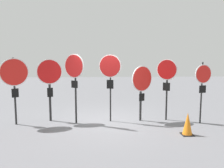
{
  "coord_description": "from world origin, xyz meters",
  "views": [
    {
      "loc": [
        -0.27,
        -7.8,
        2.3
      ],
      "look_at": [
        0.13,
        0.0,
        1.4
      ],
      "focal_mm": 35.0,
      "sensor_mm": 36.0,
      "label": 1
    }
  ],
  "objects_px": {
    "stop_sign_5": "(167,76)",
    "stop_sign_6": "(203,79)",
    "traffic_cone_0": "(188,124)",
    "stop_sign_2": "(74,73)",
    "stop_sign_4": "(142,83)",
    "stop_sign_0": "(14,76)",
    "stop_sign_1": "(50,78)",
    "stop_sign_3": "(110,71)"
  },
  "relations": [
    {
      "from": "stop_sign_3",
      "to": "traffic_cone_0",
      "type": "xyz_separation_m",
      "value": [
        2.28,
        -1.55,
        -1.51
      ]
    },
    {
      "from": "stop_sign_5",
      "to": "traffic_cone_0",
      "type": "bearing_deg",
      "value": -49.15
    },
    {
      "from": "stop_sign_1",
      "to": "stop_sign_3",
      "type": "xyz_separation_m",
      "value": [
        2.2,
        -0.17,
        0.25
      ]
    },
    {
      "from": "stop_sign_0",
      "to": "stop_sign_4",
      "type": "height_order",
      "value": "stop_sign_0"
    },
    {
      "from": "stop_sign_6",
      "to": "traffic_cone_0",
      "type": "distance_m",
      "value": 1.96
    },
    {
      "from": "stop_sign_4",
      "to": "traffic_cone_0",
      "type": "height_order",
      "value": "stop_sign_4"
    },
    {
      "from": "stop_sign_0",
      "to": "stop_sign_5",
      "type": "bearing_deg",
      "value": -30.83
    },
    {
      "from": "stop_sign_5",
      "to": "traffic_cone_0",
      "type": "relative_size",
      "value": 3.33
    },
    {
      "from": "stop_sign_4",
      "to": "stop_sign_6",
      "type": "bearing_deg",
      "value": -42.34
    },
    {
      "from": "stop_sign_1",
      "to": "traffic_cone_0",
      "type": "height_order",
      "value": "stop_sign_1"
    },
    {
      "from": "stop_sign_5",
      "to": "stop_sign_6",
      "type": "height_order",
      "value": "stop_sign_5"
    },
    {
      "from": "stop_sign_2",
      "to": "traffic_cone_0",
      "type": "bearing_deg",
      "value": 13.11
    },
    {
      "from": "stop_sign_2",
      "to": "stop_sign_4",
      "type": "distance_m",
      "value": 2.46
    },
    {
      "from": "stop_sign_2",
      "to": "traffic_cone_0",
      "type": "distance_m",
      "value": 4.06
    },
    {
      "from": "traffic_cone_0",
      "to": "stop_sign_0",
      "type": "bearing_deg",
      "value": 166.74
    },
    {
      "from": "stop_sign_1",
      "to": "stop_sign_2",
      "type": "relative_size",
      "value": 0.93
    },
    {
      "from": "stop_sign_0",
      "to": "stop_sign_4",
      "type": "distance_m",
      "value": 4.48
    },
    {
      "from": "stop_sign_0",
      "to": "stop_sign_3",
      "type": "distance_m",
      "value": 3.31
    },
    {
      "from": "stop_sign_5",
      "to": "stop_sign_2",
      "type": "bearing_deg",
      "value": -140.71
    },
    {
      "from": "stop_sign_1",
      "to": "stop_sign_6",
      "type": "xyz_separation_m",
      "value": [
        5.45,
        -0.54,
        -0.03
      ]
    },
    {
      "from": "stop_sign_0",
      "to": "stop_sign_1",
      "type": "xyz_separation_m",
      "value": [
        1.1,
        0.4,
        -0.09
      ]
    },
    {
      "from": "stop_sign_0",
      "to": "stop_sign_3",
      "type": "relative_size",
      "value": 0.96
    },
    {
      "from": "stop_sign_2",
      "to": "stop_sign_0",
      "type": "bearing_deg",
      "value": -145.34
    },
    {
      "from": "stop_sign_1",
      "to": "stop_sign_5",
      "type": "xyz_separation_m",
      "value": [
        4.3,
        -0.09,
        0.06
      ]
    },
    {
      "from": "stop_sign_0",
      "to": "stop_sign_1",
      "type": "relative_size",
      "value": 1.02
    },
    {
      "from": "stop_sign_0",
      "to": "stop_sign_5",
      "type": "height_order",
      "value": "stop_sign_0"
    },
    {
      "from": "stop_sign_0",
      "to": "stop_sign_6",
      "type": "xyz_separation_m",
      "value": [
        6.55,
        -0.14,
        -0.12
      ]
    },
    {
      "from": "stop_sign_2",
      "to": "stop_sign_4",
      "type": "height_order",
      "value": "stop_sign_2"
    },
    {
      "from": "stop_sign_4",
      "to": "traffic_cone_0",
      "type": "distance_m",
      "value": 2.21
    },
    {
      "from": "stop_sign_4",
      "to": "stop_sign_5",
      "type": "distance_m",
      "value": 0.97
    },
    {
      "from": "stop_sign_0",
      "to": "stop_sign_2",
      "type": "bearing_deg",
      "value": -33.36
    },
    {
      "from": "stop_sign_3",
      "to": "stop_sign_5",
      "type": "xyz_separation_m",
      "value": [
        2.1,
        0.08,
        -0.18
      ]
    },
    {
      "from": "stop_sign_0",
      "to": "stop_sign_2",
      "type": "xyz_separation_m",
      "value": [
        2.04,
        0.03,
        0.12
      ]
    },
    {
      "from": "stop_sign_1",
      "to": "stop_sign_2",
      "type": "height_order",
      "value": "stop_sign_2"
    },
    {
      "from": "stop_sign_3",
      "to": "stop_sign_4",
      "type": "distance_m",
      "value": 1.25
    },
    {
      "from": "stop_sign_2",
      "to": "stop_sign_6",
      "type": "xyz_separation_m",
      "value": [
        4.51,
        -0.17,
        -0.24
      ]
    },
    {
      "from": "stop_sign_5",
      "to": "stop_sign_3",
      "type": "bearing_deg",
      "value": -143.4
    },
    {
      "from": "stop_sign_6",
      "to": "stop_sign_3",
      "type": "bearing_deg",
      "value": 158.45
    },
    {
      "from": "stop_sign_1",
      "to": "stop_sign_5",
      "type": "height_order",
      "value": "stop_sign_1"
    },
    {
      "from": "stop_sign_1",
      "to": "stop_sign_0",
      "type": "bearing_deg",
      "value": 177.46
    },
    {
      "from": "stop_sign_3",
      "to": "stop_sign_0",
      "type": "bearing_deg",
      "value": -158.04
    },
    {
      "from": "stop_sign_2",
      "to": "stop_sign_5",
      "type": "height_order",
      "value": "stop_sign_2"
    }
  ]
}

